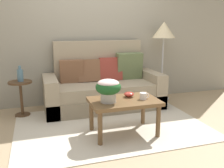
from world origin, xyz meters
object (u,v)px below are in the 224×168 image
Objects in this scene: couch at (103,88)px; snack_bowl at (129,94)px; side_table at (21,92)px; table_vase at (20,75)px; coffee_mug at (143,96)px; coffee_table at (124,105)px; floor_lamp at (164,34)px; potted_plant at (108,88)px.

couch is 14.86× the size of snack_bowl.
table_vase is at bearing -9.59° from side_table.
coffee_mug is 0.21m from snack_bowl.
floor_lamp is (1.26, 1.31, 0.85)m from coffee_table.
side_table is 4.19× the size of snack_bowl.
coffee_mug is at bearing -37.36° from side_table.
side_table is 1.98m from coffee_mug.
snack_bowl is at bearing 131.57° from coffee_mug.
floor_lamp is at bearing 46.26° from snack_bowl.
side_table is 1.77m from snack_bowl.
snack_bowl is at bearing 22.88° from potted_plant.
floor_lamp is at bearing 53.39° from coffee_mug.
coffee_table is 0.18m from snack_bowl.
snack_bowl is 1.76m from table_vase.
coffee_table is at bearing -41.11° from table_vase.
snack_bowl is (1.43, -1.04, 0.12)m from side_table.
side_table is at bearing -177.95° from couch.
couch is 1.10m from snack_bowl.
snack_bowl reaches higher than coffee_table.
coffee_table is at bearing 9.71° from potted_plant.
table_vase is at bearing -176.27° from floor_lamp.
table_vase is (0.01, -0.00, 0.28)m from side_table.
coffee_mug is at bearing -48.43° from snack_bowl.
snack_bowl is (0.06, -1.09, 0.16)m from couch.
side_table is (-1.32, 1.14, -0.01)m from coffee_table.
couch is 3.55× the size of side_table.
coffee_mug is 0.98× the size of snack_bowl.
side_table is at bearing 132.83° from potted_plant.
floor_lamp is (2.58, 0.17, 0.87)m from side_table.
coffee_table is (-0.05, -1.19, 0.06)m from couch.
snack_bowl is at bearing -133.74° from floor_lamp.
table_vase is (-1.08, 1.18, 0.01)m from potted_plant.
table_vase is (-1.56, 1.19, 0.15)m from coffee_mug.
table_vase is at bearing 132.55° from potted_plant.
couch is 2.26× the size of coffee_table.
floor_lamp reaches higher than coffee_table.
potted_plant is 1.60m from table_vase.
couch is 1.35× the size of floor_lamp.
potted_plant is 0.39m from snack_bowl.
couch is 15.17× the size of coffee_mug.
coffee_mug is (0.25, -0.06, 0.11)m from coffee_table.
floor_lamp is 1.85m from coffee_mug.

